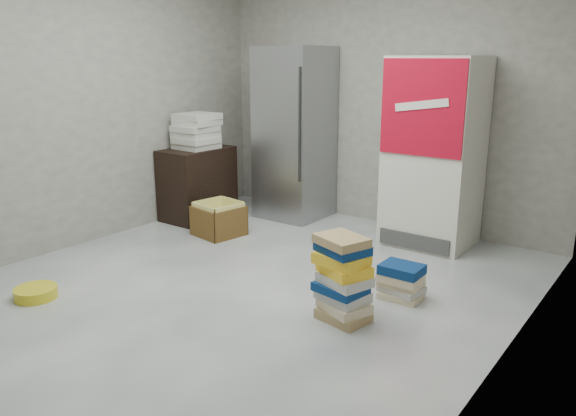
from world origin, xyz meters
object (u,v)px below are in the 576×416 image
(phonebook_stack_main, at_px, (343,278))
(wood_shelf, at_px, (198,183))
(coke_cooler, at_px, (434,152))
(cardboard_box, at_px, (219,221))
(steel_fridge, at_px, (295,134))

(phonebook_stack_main, bearing_deg, wood_shelf, 169.78)
(phonebook_stack_main, bearing_deg, coke_cooler, 110.28)
(coke_cooler, bearing_deg, cardboard_box, -150.09)
(coke_cooler, height_order, cardboard_box, coke_cooler)
(steel_fridge, distance_m, cardboard_box, 1.35)
(steel_fridge, bearing_deg, cardboard_box, -100.38)
(steel_fridge, distance_m, coke_cooler, 1.65)
(wood_shelf, distance_m, phonebook_stack_main, 2.95)
(coke_cooler, distance_m, phonebook_stack_main, 2.07)
(steel_fridge, bearing_deg, phonebook_stack_main, -47.00)
(cardboard_box, bearing_deg, phonebook_stack_main, -14.95)
(cardboard_box, bearing_deg, coke_cooler, 38.97)
(steel_fridge, xyz_separation_m, cardboard_box, (-0.20, -1.07, -0.81))
(steel_fridge, relative_size, coke_cooler, 1.06)
(wood_shelf, xyz_separation_m, phonebook_stack_main, (2.67, -1.24, -0.09))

